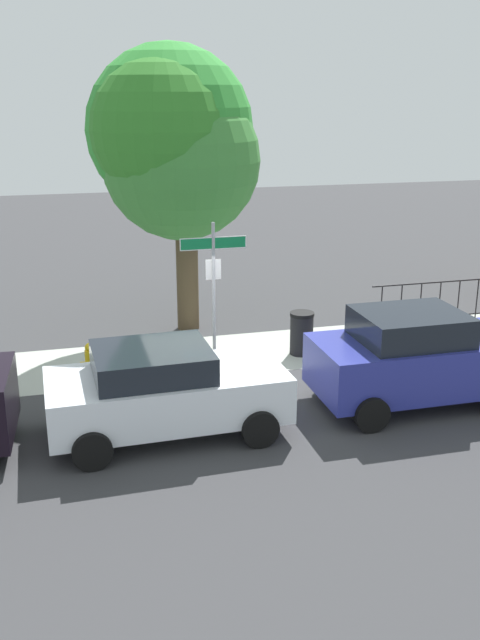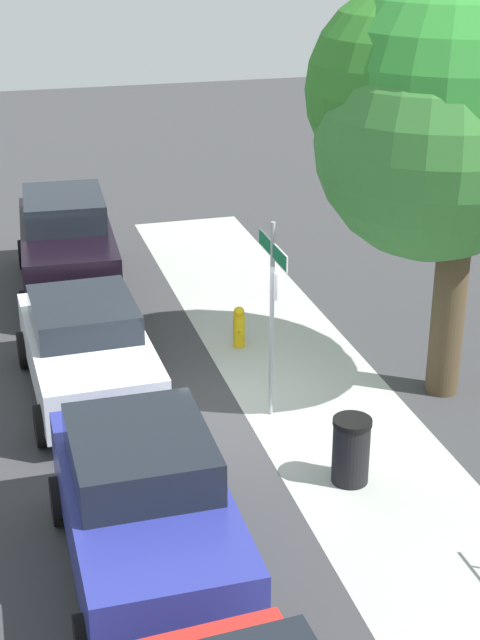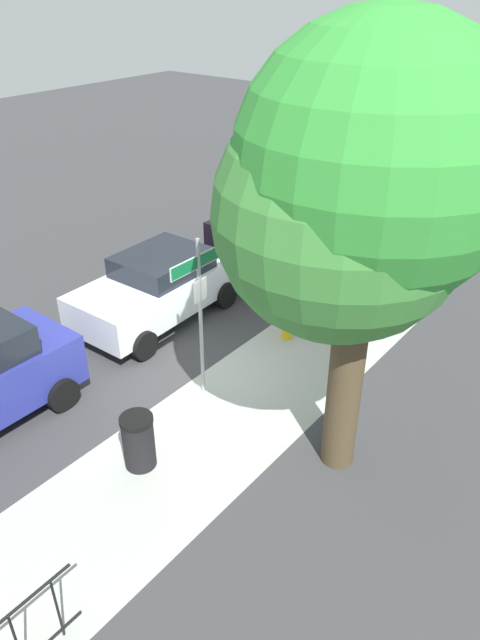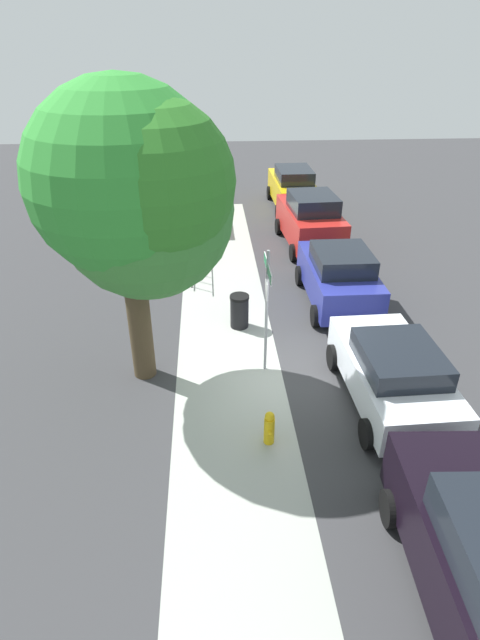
# 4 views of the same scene
# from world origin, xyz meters

# --- Properties ---
(ground_plane) EXTENTS (60.00, 60.00, 0.00)m
(ground_plane) POSITION_xyz_m (0.00, 0.00, 0.00)
(ground_plane) COLOR #38383A
(sidewalk_strip) EXTENTS (24.00, 2.60, 0.00)m
(sidewalk_strip) POSITION_xyz_m (2.00, 1.30, 0.00)
(sidewalk_strip) COLOR #A5AAA0
(sidewalk_strip) RESTS_ON ground_plane
(street_sign) EXTENTS (1.37, 0.07, 3.19)m
(street_sign) POSITION_xyz_m (0.23, 0.40, 2.15)
(street_sign) COLOR #9EA0A5
(street_sign) RESTS_ON ground_plane
(shade_tree) EXTENTS (3.93, 4.07, 6.78)m
(shade_tree) POSITION_xyz_m (-0.08, 3.10, 4.67)
(shade_tree) COLOR #4B3C27
(shade_tree) RESTS_ON ground_plane
(car_black) EXTENTS (4.63, 2.23, 1.98)m
(car_black) POSITION_xyz_m (-6.05, -2.06, 0.99)
(car_black) COLOR black
(car_black) RESTS_ON ground_plane
(car_white) EXTENTS (4.10, 2.14, 1.58)m
(car_white) POSITION_xyz_m (-1.25, -2.27, 0.82)
(car_white) COLOR white
(car_white) RESTS_ON ground_plane
(car_blue) EXTENTS (4.00, 2.04, 1.82)m
(car_blue) POSITION_xyz_m (3.56, -2.19, 0.92)
(car_blue) COLOR navy
(car_blue) RESTS_ON ground_plane
(fire_hydrant) EXTENTS (0.42, 0.22, 0.78)m
(fire_hydrant) POSITION_xyz_m (-2.35, 0.60, 0.38)
(fire_hydrant) COLOR yellow
(fire_hydrant) RESTS_ON ground_plane
(trash_bin) EXTENTS (0.55, 0.55, 0.98)m
(trash_bin) POSITION_xyz_m (2.36, 0.90, 0.49)
(trash_bin) COLOR black
(trash_bin) RESTS_ON ground_plane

